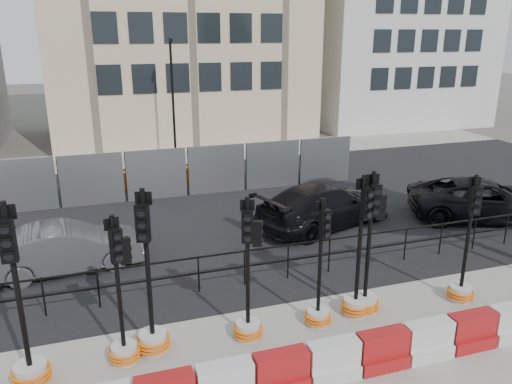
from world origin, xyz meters
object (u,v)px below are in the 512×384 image
object	(u,v)px
traffic_signal_d	(248,307)
car_c	(324,205)
traffic_signal_h	(463,276)
traffic_signal_a	(27,351)

from	to	relation	value
traffic_signal_d	car_c	distance (m)	7.00
traffic_signal_h	traffic_signal_a	bearing A→B (deg)	-162.80
traffic_signal_a	car_c	world-z (taller)	traffic_signal_a
traffic_signal_h	car_c	xyz separation A→B (m)	(-1.03, 5.56, 0.07)
traffic_signal_h	car_c	world-z (taller)	traffic_signal_h
traffic_signal_a	traffic_signal_d	xyz separation A→B (m)	(4.28, 0.16, 0.02)
traffic_signal_d	traffic_signal_h	bearing A→B (deg)	16.59
traffic_signal_a	traffic_signal_h	size ratio (longest dim) A/B	1.13
traffic_signal_d	car_c	xyz separation A→B (m)	(4.37, 5.47, -0.03)
traffic_signal_h	car_c	bearing A→B (deg)	117.34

